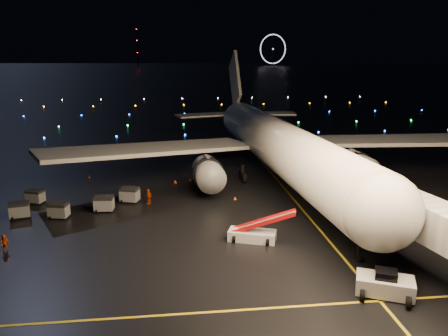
# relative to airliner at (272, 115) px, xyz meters

# --- Properties ---
(ground) EXTENTS (2000.00, 2000.00, 0.00)m
(ground) POSITION_rel_airliner_xyz_m (-11.33, 274.76, -9.42)
(ground) COLOR black
(ground) RESTS_ON ground
(lane_centre) EXTENTS (0.25, 80.00, 0.02)m
(lane_centre) POSITION_rel_airliner_xyz_m (0.67, -10.24, -9.41)
(lane_centre) COLOR gold
(lane_centre) RESTS_ON ground
(lane_cross) EXTENTS (60.00, 0.25, 0.02)m
(lane_cross) POSITION_rel_airliner_xyz_m (-16.33, -35.24, -9.41)
(lane_cross) COLOR gold
(lane_cross) RESTS_ON ground
(airliner) EXTENTS (70.38, 67.27, 18.84)m
(airliner) POSITION_rel_airliner_xyz_m (0.00, 0.00, 0.00)
(airliner) COLOR silver
(airliner) RESTS_ON ground
(pushback_tug) EXTENTS (4.81, 3.80, 2.03)m
(pushback_tug) POSITION_rel_airliner_xyz_m (1.42, -34.36, -8.40)
(pushback_tug) COLOR silver
(pushback_tug) RESTS_ON ground
(belt_loader) EXTENTS (7.12, 4.03, 3.34)m
(belt_loader) POSITION_rel_airliner_xyz_m (-6.95, -23.17, -7.75)
(belt_loader) COLOR silver
(belt_loader) RESTS_ON ground
(crew_b) EXTENTS (0.87, 0.70, 1.69)m
(crew_b) POSITION_rel_airliner_xyz_m (-30.58, -22.92, -8.58)
(crew_b) COLOR #E24003
(crew_b) RESTS_ON ground
(crew_c) EXTENTS (1.11, 1.06, 1.85)m
(crew_c) POSITION_rel_airliner_xyz_m (-17.79, -10.52, -8.50)
(crew_c) COLOR #E24003
(crew_c) RESTS_ON ground
(safety_cone_0) EXTENTS (0.47, 0.47, 0.45)m
(safety_cone_0) POSITION_rel_airliner_xyz_m (-6.86, -10.32, -9.19)
(safety_cone_0) COLOR #FE4B10
(safety_cone_0) RESTS_ON ground
(safety_cone_1) EXTENTS (0.45, 0.45, 0.44)m
(safety_cone_1) POSITION_rel_airliner_xyz_m (-12.21, -1.02, -9.20)
(safety_cone_1) COLOR #FE4B10
(safety_cone_1) RESTS_ON ground
(safety_cone_2) EXTENTS (0.55, 0.55, 0.54)m
(safety_cone_2) POSITION_rel_airliner_xyz_m (-14.45, -1.87, -9.15)
(safety_cone_2) COLOR #FE4B10
(safety_cone_2) RESTS_ON ground
(safety_cone_3) EXTENTS (0.58, 0.58, 0.50)m
(safety_cone_3) POSITION_rel_airliner_xyz_m (-27.35, 2.37, -9.17)
(safety_cone_3) COLOR #FE4B10
(safety_cone_3) RESTS_ON ground
(ferris_wheel) EXTENTS (49.33, 16.80, 52.00)m
(ferris_wheel) POSITION_rel_airliner_xyz_m (158.67, 694.76, 16.58)
(ferris_wheel) COLOR black
(ferris_wheel) RESTS_ON ground
(radio_mast) EXTENTS (1.80, 1.80, 64.00)m
(radio_mast) POSITION_rel_airliner_xyz_m (-71.33, 714.76, 22.58)
(radio_mast) COLOR black
(radio_mast) RESTS_ON ground
(taxiway_lights) EXTENTS (164.00, 92.00, 0.36)m
(taxiway_lights) POSITION_rel_airliner_xyz_m (-11.33, 80.76, -9.24)
(taxiway_lights) COLOR black
(taxiway_lights) RESTS_ON ground
(baggage_cart_0) EXTENTS (2.58, 2.16, 1.88)m
(baggage_cart_0) POSITION_rel_airliner_xyz_m (-20.18, -9.72, -8.48)
(baggage_cart_0) COLOR gray
(baggage_cart_0) RESTS_ON ground
(baggage_cart_1) EXTENTS (2.28, 1.67, 1.85)m
(baggage_cart_1) POSITION_rel_airliner_xyz_m (-22.89, -12.80, -8.49)
(baggage_cart_1) COLOR gray
(baggage_cart_1) RESTS_ON ground
(baggage_cart_2) EXTENTS (2.49, 2.04, 1.84)m
(baggage_cart_2) POSITION_rel_airliner_xyz_m (-32.13, -13.88, -8.50)
(baggage_cart_2) COLOR gray
(baggage_cart_2) RESTS_ON ground
(baggage_cart_3) EXTENTS (2.32, 1.83, 1.77)m
(baggage_cart_3) POSITION_rel_airliner_xyz_m (-27.69, -14.45, -8.53)
(baggage_cart_3) COLOR gray
(baggage_cart_3) RESTS_ON ground
(baggage_cart_4) EXTENTS (2.36, 1.99, 1.71)m
(baggage_cart_4) POSITION_rel_airliner_xyz_m (-31.88, -8.80, -8.57)
(baggage_cart_4) COLOR gray
(baggage_cart_4) RESTS_ON ground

